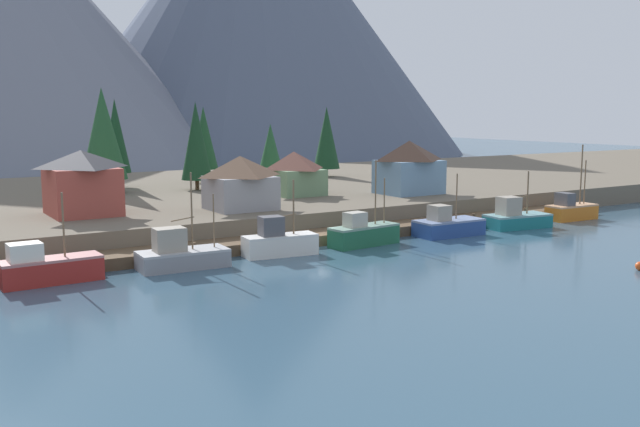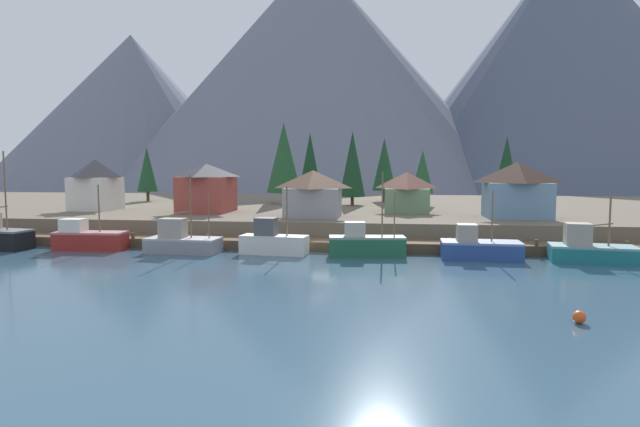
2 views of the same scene
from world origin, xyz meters
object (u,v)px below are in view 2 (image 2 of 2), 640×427
object	(u,v)px
house_red	(207,187)
channel_buoy	(579,317)
conifer_mid_left	(352,164)
conifer_mid_right	(147,169)
fishing_boat_green	(366,244)
house_grey	(313,193)
conifer_near_left	(423,172)
house_blue	(517,189)
house_white	(96,184)
house_green	(406,191)
fishing_boat_white	(273,242)
conifer_back_left	(310,161)
fishing_boat_teal	(590,250)
conifer_back_right	(284,158)
fishing_boat_grey	(181,242)
conifer_centre	(384,164)
fishing_boat_blue	(479,248)
fishing_boat_red	(88,238)
conifer_near_right	(506,166)

from	to	relation	value
house_red	channel_buoy	world-z (taller)	house_red
conifer_mid_left	channel_buoy	world-z (taller)	conifer_mid_left
conifer_mid_left	conifer_mid_right	size ratio (longest dim) A/B	1.22
fishing_boat_green	house_red	bearing A→B (deg)	135.13
house_red	channel_buoy	size ratio (longest dim) A/B	10.39
house_grey	conifer_near_left	distance (m)	23.74
fishing_boat_green	house_blue	size ratio (longest dim) A/B	1.08
house_grey	house_white	distance (m)	31.32
house_green	fishing_boat_white	bearing A→B (deg)	-123.18
conifer_near_left	conifer_back_left	bearing A→B (deg)	154.51
fishing_boat_teal	house_red	size ratio (longest dim) A/B	1.02
fishing_boat_green	house_blue	world-z (taller)	house_blue
house_green	conifer_mid_left	xyz separation A→B (m)	(-7.83, 11.19, 3.60)
house_red	conifer_near_left	bearing A→B (deg)	27.04
house_green	conifer_mid_left	distance (m)	14.13
house_red	conifer_back_right	world-z (taller)	conifer_back_right
conifer_mid_left	fishing_boat_green	bearing A→B (deg)	-83.73
conifer_back_left	house_grey	bearing A→B (deg)	-80.85
conifer_near_left	conifer_back_right	distance (m)	21.84
conifer_mid_right	conifer_back_left	bearing A→B (deg)	8.27
house_red	house_white	bearing A→B (deg)	175.33
fishing_boat_grey	conifer_back_left	distance (m)	41.61
fishing_boat_green	conifer_centre	world-z (taller)	conifer_centre
fishing_boat_blue	conifer_back_right	xyz separation A→B (m)	(-24.90, 34.07, 8.77)
fishing_boat_red	house_grey	xyz separation A→B (m)	(21.33, 11.91, 4.14)
fishing_boat_white	conifer_near_left	distance (m)	35.66
house_blue	conifer_near_left	size ratio (longest dim) A/B	0.89
house_grey	conifer_back_right	size ratio (longest dim) A/B	0.51
house_white	fishing_boat_grey	bearing A→B (deg)	-43.37
house_blue	house_white	xyz separation A→B (m)	(-54.22, 4.20, 0.21)
fishing_boat_white	house_grey	size ratio (longest dim) A/B	1.01
fishing_boat_red	conifer_near_right	xyz separation A→B (m)	(48.67, 38.31, 7.27)
fishing_boat_grey	conifer_mid_right	size ratio (longest dim) A/B	0.84
fishing_boat_red	house_green	world-z (taller)	house_green
conifer_mid_right	channel_buoy	size ratio (longest dim) A/B	13.07
conifer_near_left	channel_buoy	world-z (taller)	conifer_near_left
house_red	house_grey	bearing A→B (deg)	-17.85
fishing_boat_teal	conifer_mid_left	distance (m)	40.42
house_grey	conifer_centre	xyz separation A→B (m)	(7.98, 28.23, 3.43)
conifer_mid_right	conifer_near_left	bearing A→B (deg)	-5.96
fishing_boat_red	house_blue	bearing A→B (deg)	14.96
house_white	house_blue	bearing A→B (deg)	-4.43
fishing_boat_red	conifer_mid_right	size ratio (longest dim) A/B	0.78
house_red	fishing_boat_blue	bearing A→B (deg)	-28.23
fishing_boat_white	house_blue	bearing A→B (deg)	34.64
fishing_boat_white	conifer_back_right	size ratio (longest dim) A/B	0.52
fishing_boat_blue	channel_buoy	size ratio (longest dim) A/B	10.27
fishing_boat_teal	channel_buoy	bearing A→B (deg)	-103.16
fishing_boat_blue	fishing_boat_teal	distance (m)	9.47
fishing_boat_teal	house_grey	size ratio (longest dim) A/B	1.13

